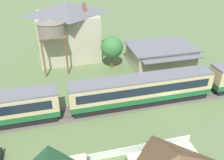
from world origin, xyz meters
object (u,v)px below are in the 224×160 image
(yard_tree_1, at_px, (112,47))
(station_building, at_px, (161,55))
(passenger_train, at_px, (144,89))
(station_house_grey_roof, at_px, (68,30))
(water_tower, at_px, (51,28))

(yard_tree_1, bearing_deg, station_building, -7.18)
(station_building, relative_size, yard_tree_1, 1.99)
(passenger_train, bearing_deg, station_building, 55.17)
(yard_tree_1, bearing_deg, station_house_grey_roof, 135.65)
(passenger_train, bearing_deg, station_house_grey_roof, 114.60)
(passenger_train, height_order, water_tower, water_tower)
(water_tower, relative_size, yard_tree_1, 1.57)
(yard_tree_1, bearing_deg, water_tower, 172.01)
(water_tower, distance_m, yard_tree_1, 10.50)
(passenger_train, distance_m, station_building, 12.75)
(passenger_train, xyz_separation_m, water_tower, (-11.27, 12.93, 5.38))
(passenger_train, distance_m, yard_tree_1, 11.79)
(station_house_grey_roof, distance_m, yard_tree_1, 9.57)
(passenger_train, height_order, yard_tree_1, yard_tree_1)
(station_building, height_order, water_tower, water_tower)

